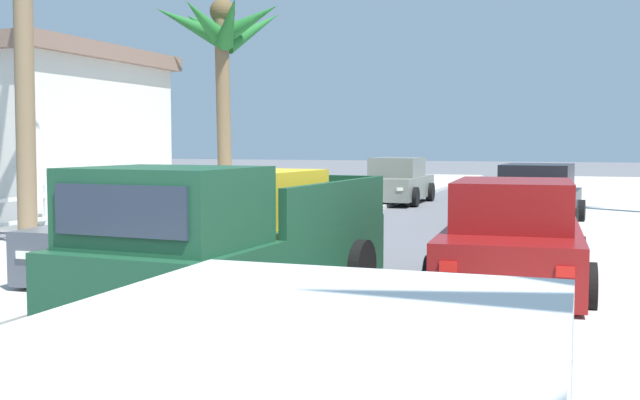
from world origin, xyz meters
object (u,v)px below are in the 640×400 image
Objects in this scene: car_left_near at (537,199)px; palm_tree_right_mid at (224,39)px; car_right_mid at (513,240)px; car_left_far at (397,182)px; pickup_truck at (236,246)px; car_right_near at (151,230)px.

palm_tree_right_mid is at bearing 166.19° from car_left_near.
car_left_far is at bearing 109.64° from car_right_mid.
car_left_near is 1.00× the size of car_right_mid.
car_left_near is at bearing -52.78° from car_left_far.
car_right_near is at bearing 141.28° from pickup_truck.
car_left_near and car_right_near have the same top height.
car_left_far is (0.15, 15.10, 0.00)m from car_right_near.
pickup_truck reaches higher than car_right_mid.
car_right_mid is 15.36m from car_left_far.
pickup_truck is 1.24× the size of car_left_far.
pickup_truck is 14.90m from palm_tree_right_mid.
palm_tree_right_mid is (-9.26, 2.28, 4.41)m from car_left_near.
car_right_near is 0.68× the size of palm_tree_right_mid.
car_right_near is 5.35m from car_right_mid.
palm_tree_right_mid reaches higher than car_left_far.
car_left_far is at bearing 89.43° from car_right_near.
palm_tree_right_mid reaches higher than pickup_truck.
palm_tree_right_mid reaches higher than car_right_mid.
car_left_near and car_right_mid have the same top height.
pickup_truck reaches higher than car_right_near.
pickup_truck is 1.23× the size of car_left_near.
pickup_truck is 10.80m from car_left_near.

